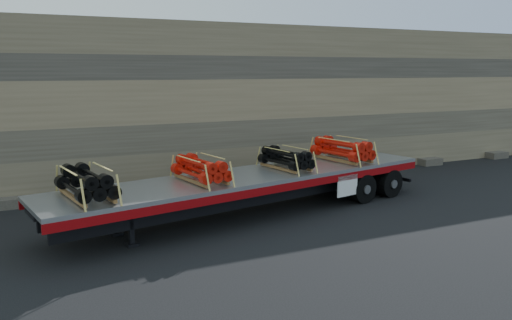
{
  "coord_description": "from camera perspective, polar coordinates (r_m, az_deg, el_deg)",
  "views": [
    {
      "loc": [
        -7.36,
        -15.22,
        5.01
      ],
      "look_at": [
        0.14,
        1.15,
        1.74
      ],
      "focal_mm": 35.0,
      "sensor_mm": 36.0,
      "label": 1
    }
  ],
  "objects": [
    {
      "name": "ground",
      "position": [
        17.63,
        1.14,
        -6.23
      ],
      "size": [
        120.0,
        120.0,
        0.0
      ],
      "primitive_type": "plane",
      "color": "black",
      "rests_on": "ground"
    },
    {
      "name": "bundle_rear",
      "position": [
        20.06,
        9.84,
        1.13
      ],
      "size": [
        1.65,
        2.6,
        0.86
      ],
      "primitive_type": null,
      "rotation": [
        0.0,
        0.0,
        0.19
      ],
      "color": "red",
      "rests_on": "trailer"
    },
    {
      "name": "rock_wall",
      "position": [
        22.98,
        -5.93,
        6.46
      ],
      "size": [
        44.0,
        3.0,
        7.0
      ],
      "primitive_type": "cube",
      "color": "#7A6B54",
      "rests_on": "ground"
    },
    {
      "name": "bundle_midrear",
      "position": [
        18.15,
        3.43,
        0.11
      ],
      "size": [
        1.41,
        2.23,
        0.73
      ],
      "primitive_type": null,
      "rotation": [
        0.0,
        0.0,
        0.19
      ],
      "color": "black",
      "rests_on": "trailer"
    },
    {
      "name": "bundle_front",
      "position": [
        14.77,
        -18.82,
        -2.61
      ],
      "size": [
        1.59,
        2.5,
        0.82
      ],
      "primitive_type": null,
      "rotation": [
        0.0,
        0.0,
        0.19
      ],
      "color": "black",
      "rests_on": "trailer"
    },
    {
      "name": "bundle_midfront",
      "position": [
        16.18,
        -6.32,
        -1.12
      ],
      "size": [
        1.48,
        2.33,
        0.77
      ],
      "primitive_type": null,
      "rotation": [
        0.0,
        0.0,
        0.19
      ],
      "color": "red",
      "rests_on": "trailer"
    },
    {
      "name": "trailer",
      "position": [
        17.47,
        -0.51,
        -3.93
      ],
      "size": [
        14.7,
        5.51,
        1.44
      ],
      "primitive_type": null,
      "rotation": [
        0.0,
        0.0,
        0.19
      ],
      "color": "#A7A9AE",
      "rests_on": "ground"
    }
  ]
}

